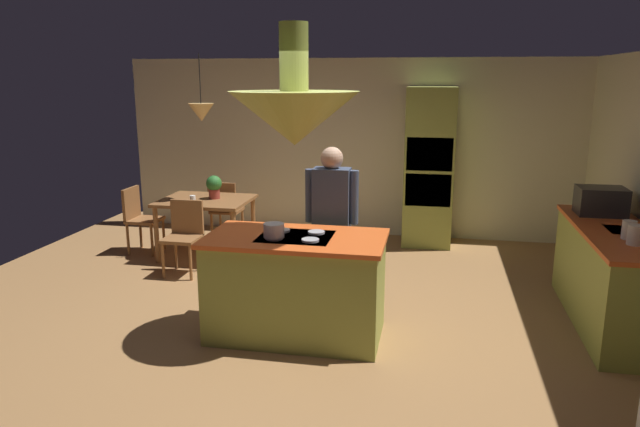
# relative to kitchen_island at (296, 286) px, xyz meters

# --- Properties ---
(ground) EXTENTS (8.16, 8.16, 0.00)m
(ground) POSITION_rel_kitchen_island_xyz_m (0.00, 0.20, -0.47)
(ground) COLOR #9E7042
(wall_back) EXTENTS (6.80, 0.10, 2.55)m
(wall_back) POSITION_rel_kitchen_island_xyz_m (0.00, 3.65, 0.81)
(wall_back) COLOR beige
(wall_back) RESTS_ON ground
(kitchen_island) EXTENTS (1.58, 0.88, 0.95)m
(kitchen_island) POSITION_rel_kitchen_island_xyz_m (0.00, 0.00, 0.00)
(kitchen_island) COLOR #939E42
(kitchen_island) RESTS_ON ground
(counter_run_right) EXTENTS (0.73, 2.06, 0.93)m
(counter_run_right) POSITION_rel_kitchen_island_xyz_m (2.84, 0.80, 0.01)
(counter_run_right) COLOR #939E42
(counter_run_right) RESTS_ON ground
(oven_tower) EXTENTS (0.66, 0.62, 2.16)m
(oven_tower) POSITION_rel_kitchen_island_xyz_m (1.10, 3.24, 0.61)
(oven_tower) COLOR #939E42
(oven_tower) RESTS_ON ground
(dining_table) EXTENTS (1.13, 0.92, 0.76)m
(dining_table) POSITION_rel_kitchen_island_xyz_m (-1.70, 2.10, 0.20)
(dining_table) COLOR brown
(dining_table) RESTS_ON ground
(person_at_island) EXTENTS (0.53, 0.22, 1.64)m
(person_at_island) POSITION_rel_kitchen_island_xyz_m (0.20, 0.71, 0.47)
(person_at_island) COLOR tan
(person_at_island) RESTS_ON ground
(range_hood) EXTENTS (1.10, 1.10, 1.00)m
(range_hood) POSITION_rel_kitchen_island_xyz_m (0.00, -0.00, 1.51)
(range_hood) COLOR #939E42
(pendant_light_over_table) EXTENTS (0.32, 0.32, 0.82)m
(pendant_light_over_table) POSITION_rel_kitchen_island_xyz_m (-1.70, 2.10, 1.39)
(pendant_light_over_table) COLOR #E0B266
(chair_facing_island) EXTENTS (0.40, 0.40, 0.87)m
(chair_facing_island) POSITION_rel_kitchen_island_xyz_m (-1.70, 1.42, 0.04)
(chair_facing_island) COLOR brown
(chair_facing_island) RESTS_ON ground
(chair_by_back_wall) EXTENTS (0.40, 0.40, 0.87)m
(chair_by_back_wall) POSITION_rel_kitchen_island_xyz_m (-1.70, 2.78, 0.04)
(chair_by_back_wall) COLOR brown
(chair_by_back_wall) RESTS_ON ground
(chair_at_corner) EXTENTS (0.40, 0.40, 0.87)m
(chair_at_corner) POSITION_rel_kitchen_island_xyz_m (-2.64, 2.10, 0.04)
(chair_at_corner) COLOR brown
(chair_at_corner) RESTS_ON ground
(potted_plant_on_table) EXTENTS (0.20, 0.20, 0.30)m
(potted_plant_on_table) POSITION_rel_kitchen_island_xyz_m (-1.60, 2.16, 0.46)
(potted_plant_on_table) COLOR #99382D
(potted_plant_on_table) RESTS_ON dining_table
(cup_on_table) EXTENTS (0.07, 0.07, 0.09)m
(cup_on_table) POSITION_rel_kitchen_island_xyz_m (-1.77, 1.87, 0.34)
(cup_on_table) COLOR white
(cup_on_table) RESTS_ON dining_table
(canister_flour) EXTENTS (0.13, 0.13, 0.17)m
(canister_flour) POSITION_rel_kitchen_island_xyz_m (2.84, 0.29, 0.54)
(canister_flour) COLOR silver
(canister_flour) RESTS_ON counter_run_right
(canister_sugar) EXTENTS (0.12, 0.12, 0.16)m
(canister_sugar) POSITION_rel_kitchen_island_xyz_m (2.84, 0.47, 0.54)
(canister_sugar) COLOR silver
(canister_sugar) RESTS_ON counter_run_right
(microwave_on_counter) EXTENTS (0.46, 0.36, 0.28)m
(microwave_on_counter) POSITION_rel_kitchen_island_xyz_m (2.84, 1.41, 0.60)
(microwave_on_counter) COLOR #232326
(microwave_on_counter) RESTS_ON counter_run_right
(cooking_pot_on_cooktop) EXTENTS (0.18, 0.18, 0.12)m
(cooking_pot_on_cooktop) POSITION_rel_kitchen_island_xyz_m (-0.16, -0.13, 0.54)
(cooking_pot_on_cooktop) COLOR #B2B2B7
(cooking_pot_on_cooktop) RESTS_ON kitchen_island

